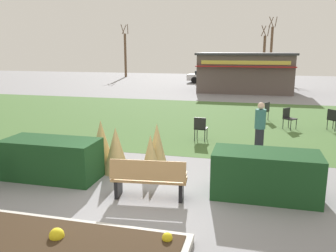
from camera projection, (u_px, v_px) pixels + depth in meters
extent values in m
plane|color=gray|center=(145.00, 196.00, 8.11)|extent=(80.00, 80.00, 0.00)
cube|color=#446B33|center=(203.00, 120.00, 16.78)|extent=(36.00, 12.00, 0.01)
cube|color=#382819|center=(37.00, 252.00, 5.62)|extent=(4.48, 2.07, 0.04)
sphere|color=yellow|center=(167.00, 238.00, 5.94)|extent=(0.18, 0.18, 0.18)
sphere|color=yellow|center=(57.00, 235.00, 6.01)|extent=(0.26, 0.26, 0.26)
cube|color=tan|center=(149.00, 179.00, 7.92)|extent=(1.74, 0.67, 0.06)
cube|color=tan|center=(147.00, 170.00, 7.64)|extent=(1.70, 0.32, 0.44)
cube|color=black|center=(118.00, 186.00, 8.06)|extent=(0.13, 0.45, 0.45)
cube|color=black|center=(181.00, 190.00, 7.87)|extent=(0.13, 0.45, 0.45)
cube|color=tan|center=(115.00, 172.00, 8.00)|extent=(0.11, 0.44, 0.06)
cube|color=tan|center=(185.00, 175.00, 7.79)|extent=(0.11, 0.44, 0.06)
cube|color=#19421E|center=(52.00, 159.00, 9.11)|extent=(2.47, 1.10, 1.04)
cube|color=#19421E|center=(265.00, 175.00, 7.96)|extent=(2.39, 1.10, 1.06)
cone|color=tan|center=(151.00, 153.00, 9.57)|extent=(0.52, 0.52, 1.06)
cone|color=tan|center=(157.00, 146.00, 9.84)|extent=(0.63, 0.63, 1.31)
cone|color=tan|center=(116.00, 150.00, 9.49)|extent=(0.73, 0.73, 1.27)
cone|color=tan|center=(101.00, 144.00, 9.85)|extent=(0.76, 0.76, 1.39)
cube|color=#594C47|center=(245.00, 73.00, 27.61)|extent=(7.09, 4.31, 2.87)
cube|color=#333338|center=(246.00, 54.00, 27.28)|extent=(7.39, 4.61, 0.16)
cube|color=maroon|center=(245.00, 67.00, 25.26)|extent=(7.19, 0.36, 0.08)
cube|color=#D8CC4C|center=(245.00, 63.00, 25.35)|extent=(6.38, 0.04, 0.28)
cube|color=black|center=(263.00, 111.00, 16.52)|extent=(0.59, 0.59, 0.04)
cube|color=black|center=(267.00, 107.00, 16.35)|extent=(0.23, 0.41, 0.44)
cylinder|color=black|center=(261.00, 115.00, 16.83)|extent=(0.03, 0.03, 0.45)
cylinder|color=black|center=(257.00, 116.00, 16.55)|extent=(0.03, 0.03, 0.45)
cylinder|color=black|center=(268.00, 116.00, 16.60)|extent=(0.03, 0.03, 0.45)
cylinder|color=black|center=(265.00, 117.00, 16.31)|extent=(0.03, 0.03, 0.45)
cube|color=black|center=(335.00, 120.00, 14.53)|extent=(0.62, 0.62, 0.04)
cube|color=black|center=(332.00, 115.00, 14.39)|extent=(0.33, 0.35, 0.44)
cylinder|color=black|center=(333.00, 124.00, 14.83)|extent=(0.03, 0.03, 0.45)
cylinder|color=black|center=(335.00, 126.00, 14.33)|extent=(0.03, 0.03, 0.45)
cylinder|color=black|center=(327.00, 125.00, 14.65)|extent=(0.03, 0.03, 0.45)
cube|color=black|center=(290.00, 119.00, 14.71)|extent=(0.62, 0.62, 0.04)
cube|color=black|center=(286.00, 113.00, 14.82)|extent=(0.31, 0.36, 0.44)
cylinder|color=black|center=(291.00, 125.00, 14.50)|extent=(0.03, 0.03, 0.45)
cylinder|color=black|center=(296.00, 124.00, 14.72)|extent=(0.03, 0.03, 0.45)
cylinder|color=black|center=(283.00, 124.00, 14.80)|extent=(0.03, 0.03, 0.45)
cylinder|color=black|center=(289.00, 123.00, 15.02)|extent=(0.03, 0.03, 0.45)
cube|color=black|center=(201.00, 128.00, 12.95)|extent=(0.47, 0.47, 0.04)
cube|color=black|center=(200.00, 124.00, 12.71)|extent=(0.44, 0.07, 0.44)
cylinder|color=black|center=(207.00, 133.00, 13.11)|extent=(0.03, 0.03, 0.45)
cylinder|color=black|center=(197.00, 133.00, 13.23)|extent=(0.03, 0.03, 0.45)
cylinder|color=black|center=(205.00, 136.00, 12.76)|extent=(0.03, 0.03, 0.45)
cylinder|color=black|center=(195.00, 135.00, 12.88)|extent=(0.03, 0.03, 0.45)
cylinder|color=#23232D|center=(259.00, 141.00, 11.22)|extent=(0.28, 0.28, 0.85)
cylinder|color=#336B66|center=(260.00, 119.00, 11.06)|extent=(0.34, 0.34, 0.62)
sphere|color=beige|center=(261.00, 106.00, 10.97)|extent=(0.22, 0.22, 0.22)
cube|color=silver|center=(209.00, 77.00, 34.71)|extent=(4.26, 1.95, 0.60)
cube|color=black|center=(208.00, 73.00, 34.66)|extent=(2.36, 1.66, 0.44)
cylinder|color=black|center=(223.00, 79.00, 35.27)|extent=(0.65, 0.24, 0.64)
cylinder|color=black|center=(221.00, 81.00, 33.55)|extent=(0.65, 0.24, 0.64)
cylinder|color=black|center=(198.00, 79.00, 35.97)|extent=(0.65, 0.24, 0.64)
cylinder|color=black|center=(194.00, 80.00, 34.25)|extent=(0.65, 0.24, 0.64)
cube|color=#B7BABF|center=(262.00, 78.00, 33.51)|extent=(4.20, 1.81, 0.60)
cube|color=black|center=(261.00, 74.00, 33.45)|extent=(2.31, 1.59, 0.44)
cylinder|color=black|center=(275.00, 80.00, 34.13)|extent=(0.64, 0.22, 0.64)
cylinder|color=black|center=(276.00, 82.00, 32.39)|extent=(0.64, 0.22, 0.64)
cylinder|color=black|center=(248.00, 80.00, 34.74)|extent=(0.64, 0.22, 0.64)
cylinder|color=black|center=(248.00, 81.00, 32.99)|extent=(0.64, 0.22, 0.64)
cylinder|color=brown|center=(271.00, 53.00, 38.94)|extent=(0.28, 0.28, 5.70)
cylinder|color=brown|center=(276.00, 22.00, 38.23)|extent=(0.25, 0.58, 1.12)
cylinder|color=brown|center=(271.00, 22.00, 38.54)|extent=(0.54, 0.36, 1.12)
cylinder|color=brown|center=(271.00, 22.00, 37.97)|extent=(0.54, 0.35, 1.12)
cylinder|color=brown|center=(264.00, 58.00, 37.60)|extent=(0.28, 0.28, 4.70)
cylinder|color=brown|center=(269.00, 31.00, 37.00)|extent=(0.25, 0.58, 1.12)
cylinder|color=brown|center=(264.00, 31.00, 37.31)|extent=(0.54, 0.36, 1.12)
cylinder|color=brown|center=(264.00, 31.00, 36.73)|extent=(0.54, 0.35, 1.12)
cylinder|color=brown|center=(125.00, 55.00, 41.80)|extent=(0.28, 0.28, 5.09)
cylinder|color=brown|center=(128.00, 29.00, 41.16)|extent=(0.25, 0.58, 1.12)
cylinder|color=brown|center=(124.00, 29.00, 41.47)|extent=(0.54, 0.36, 1.12)
cylinder|color=brown|center=(122.00, 29.00, 40.89)|extent=(0.54, 0.35, 1.12)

